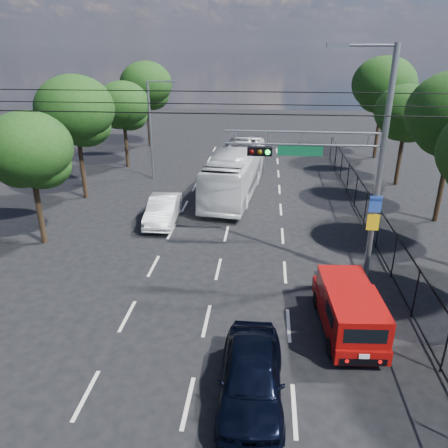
# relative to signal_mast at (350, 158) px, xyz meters

# --- Properties ---
(ground) EXTENTS (120.00, 120.00, 0.00)m
(ground) POSITION_rel_signal_mast_xyz_m (-5.28, -7.99, -5.24)
(ground) COLOR black
(ground) RESTS_ON ground
(lane_markings) EXTENTS (6.12, 38.00, 0.01)m
(lane_markings) POSITION_rel_signal_mast_xyz_m (-5.28, 6.01, -5.24)
(lane_markings) COLOR beige
(lane_markings) RESTS_ON ground
(signal_mast) EXTENTS (6.43, 0.39, 9.50)m
(signal_mast) POSITION_rel_signal_mast_xyz_m (0.00, 0.00, 0.00)
(signal_mast) COLOR slate
(signal_mast) RESTS_ON ground
(streetlight_left) EXTENTS (2.09, 0.22, 7.08)m
(streetlight_left) POSITION_rel_signal_mast_xyz_m (-11.62, 14.01, -1.30)
(streetlight_left) COLOR slate
(streetlight_left) RESTS_ON ground
(utility_wires) EXTENTS (22.00, 5.04, 0.74)m
(utility_wires) POSITION_rel_signal_mast_xyz_m (-5.28, 0.84, 1.99)
(utility_wires) COLOR black
(utility_wires) RESTS_ON ground
(fence_right) EXTENTS (0.06, 34.03, 2.00)m
(fence_right) POSITION_rel_signal_mast_xyz_m (2.32, 4.18, -4.21)
(fence_right) COLOR black
(fence_right) RESTS_ON ground
(tree_right_d) EXTENTS (4.32, 4.32, 7.02)m
(tree_right_d) POSITION_rel_signal_mast_xyz_m (6.13, 14.03, -0.39)
(tree_right_d) COLOR black
(tree_right_d) RESTS_ON ground
(tree_right_e) EXTENTS (5.28, 5.28, 8.58)m
(tree_right_e) POSITION_rel_signal_mast_xyz_m (6.33, 22.03, 0.69)
(tree_right_e) COLOR black
(tree_right_e) RESTS_ON ground
(tree_left_b) EXTENTS (4.08, 4.08, 6.63)m
(tree_left_b) POSITION_rel_signal_mast_xyz_m (-14.47, 2.03, -0.66)
(tree_left_b) COLOR black
(tree_left_b) RESTS_ON ground
(tree_left_c) EXTENTS (4.80, 4.80, 7.80)m
(tree_left_c) POSITION_rel_signal_mast_xyz_m (-15.07, 9.03, 0.15)
(tree_left_c) COLOR black
(tree_left_c) RESTS_ON ground
(tree_left_d) EXTENTS (4.20, 4.20, 6.83)m
(tree_left_d) POSITION_rel_signal_mast_xyz_m (-14.67, 17.03, -0.52)
(tree_left_d) COLOR black
(tree_left_d) RESTS_ON ground
(tree_left_e) EXTENTS (4.92, 4.92, 7.99)m
(tree_left_e) POSITION_rel_signal_mast_xyz_m (-14.87, 25.03, 0.29)
(tree_left_e) COLOR black
(tree_left_e) RESTS_ON ground
(red_pickup) EXTENTS (2.02, 4.87, 1.77)m
(red_pickup) POSITION_rel_signal_mast_xyz_m (-0.28, -4.13, -4.30)
(red_pickup) COLOR black
(red_pickup) RESTS_ON ground
(navy_hatchback) EXTENTS (1.88, 4.54, 1.54)m
(navy_hatchback) POSITION_rel_signal_mast_xyz_m (-3.51, -7.62, -4.47)
(navy_hatchback) COLOR black
(navy_hatchback) RESTS_ON ground
(white_bus) EXTENTS (3.76, 11.27, 3.08)m
(white_bus) POSITION_rel_signal_mast_xyz_m (-5.30, 10.87, -3.70)
(white_bus) COLOR silver
(white_bus) RESTS_ON ground
(white_van) EXTENTS (1.75, 4.50, 1.46)m
(white_van) POSITION_rel_signal_mast_xyz_m (-9.02, 5.36, -4.51)
(white_van) COLOR white
(white_van) RESTS_ON ground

